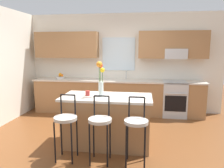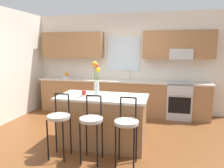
{
  "view_description": "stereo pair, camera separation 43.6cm",
  "coord_description": "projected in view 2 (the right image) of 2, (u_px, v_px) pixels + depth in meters",
  "views": [
    {
      "loc": [
        0.68,
        -3.97,
        1.77
      ],
      "look_at": [
        0.02,
        0.55,
        1.0
      ],
      "focal_mm": 34.36,
      "sensor_mm": 36.0,
      "label": 1
    },
    {
      "loc": [
        1.11,
        -3.88,
        1.77
      ],
      "look_at": [
        0.02,
        0.55,
        1.0
      ],
      "focal_mm": 34.36,
      "sensor_mm": 36.0,
      "label": 2
    }
  ],
  "objects": [
    {
      "name": "bar_stool_near",
      "position": [
        59.0,
        120.0,
        3.43
      ],
      "size": [
        0.36,
        0.36,
        1.04
      ],
      "color": "black",
      "rests_on": "ground"
    },
    {
      "name": "bar_stool_far",
      "position": [
        127.0,
        125.0,
        3.18
      ],
      "size": [
        0.36,
        0.36,
        1.04
      ],
      "color": "black",
      "rests_on": "ground"
    },
    {
      "name": "back_wall_assembly",
      "position": [
        124.0,
        57.0,
        5.92
      ],
      "size": [
        5.6,
        0.5,
        2.7
      ],
      "color": "silver",
      "rests_on": "ground"
    },
    {
      "name": "wall_left",
      "position": [
        1.0,
        66.0,
        4.94
      ],
      "size": [
        0.12,
        4.6,
        2.7
      ],
      "primitive_type": "cube",
      "color": "silver",
      "rests_on": "ground"
    },
    {
      "name": "counter_run",
      "position": [
        121.0,
        96.0,
        5.82
      ],
      "size": [
        4.56,
        0.64,
        0.92
      ],
      "color": "#996B42",
      "rests_on": "ground"
    },
    {
      "name": "ground_plane",
      "position": [
        104.0,
        138.0,
        4.27
      ],
      "size": [
        14.0,
        14.0,
        0.0
      ],
      "primitive_type": "plane",
      "color": "brown"
    },
    {
      "name": "fruit_bowl_oranges",
      "position": [
        66.0,
        76.0,
        6.12
      ],
      "size": [
        0.24,
        0.24,
        0.16
      ],
      "color": "silver",
      "rests_on": "counter_run"
    },
    {
      "name": "bar_stool_middle",
      "position": [
        91.0,
        122.0,
        3.31
      ],
      "size": [
        0.36,
        0.36,
        1.04
      ],
      "color": "black",
      "rests_on": "ground"
    },
    {
      "name": "oven_range",
      "position": [
        179.0,
        100.0,
        5.45
      ],
      "size": [
        0.6,
        0.64,
        0.92
      ],
      "color": "#B7BABC",
      "rests_on": "ground"
    },
    {
      "name": "flower_vase",
      "position": [
        96.0,
        77.0,
        3.78
      ],
      "size": [
        0.14,
        0.16,
        0.62
      ],
      "color": "silver",
      "rests_on": "kitchen_island"
    },
    {
      "name": "kitchen_island",
      "position": [
        103.0,
        120.0,
        3.92
      ],
      "size": [
        1.6,
        0.79,
        0.92
      ],
      "color": "#996B42",
      "rests_on": "ground"
    },
    {
      "name": "mug_ceramic",
      "position": [
        84.0,
        93.0,
        3.9
      ],
      "size": [
        0.08,
        0.08,
        0.09
      ],
      "primitive_type": "cylinder",
      "color": "#A52D28",
      "rests_on": "kitchen_island"
    },
    {
      "name": "sink_faucet",
      "position": [
        131.0,
        74.0,
        5.81
      ],
      "size": [
        0.02,
        0.13,
        0.23
      ],
      "color": "#B7BABC",
      "rests_on": "counter_run"
    }
  ]
}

